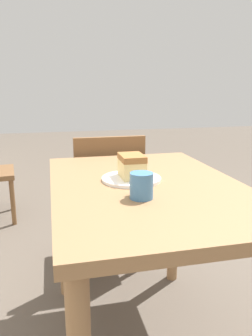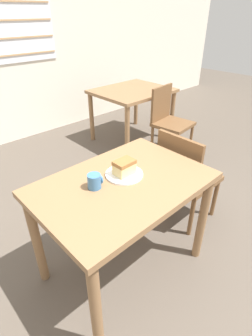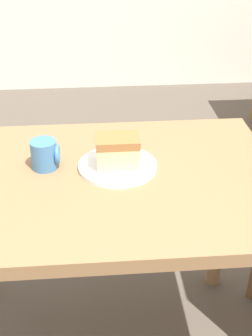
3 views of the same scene
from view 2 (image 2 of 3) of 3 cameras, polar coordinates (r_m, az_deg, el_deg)
ground_plane at (r=1.97m, az=8.12°, el=-24.89°), size 14.00×14.00×0.00m
dining_table_near at (r=1.63m, az=-0.60°, el=-6.30°), size 1.05×0.72×0.75m
dining_table_far at (r=3.68m, az=1.40°, el=15.17°), size 0.98×0.82×0.71m
chair_near_window at (r=2.21m, az=12.71°, el=-1.61°), size 0.42×0.42×0.84m
chair_far_corner at (r=3.37m, az=9.29°, el=10.48°), size 0.46×0.46×0.84m
plate at (r=1.62m, az=-0.48°, el=-1.41°), size 0.23×0.23×0.01m
cake_slice at (r=1.59m, az=-0.29°, el=0.23°), size 0.13×0.09×0.09m
coffee_mug at (r=1.50m, az=-6.82°, el=-2.84°), size 0.08×0.08×0.09m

